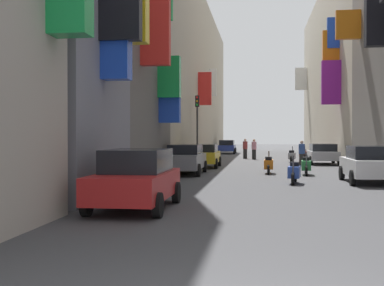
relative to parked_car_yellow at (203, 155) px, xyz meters
The scene contains 18 objects.
ground_plane 5.78m from the parked_car_yellow, 48.75° to the left, with size 140.00×140.00×0.00m, color #424244.
building_left_far 16.72m from the parked_car_yellow, 105.69° to the left, with size 6.98×38.57×13.49m.
building_right_mid_b 22.25m from the parked_car_yellow, 56.28° to the left, with size 7.36×33.32×14.96m.
parked_car_yellow is the anchor object (origin of this frame).
parked_car_white 11.91m from the parked_car_yellow, 49.43° to the right, with size 1.92×3.96×1.50m.
parked_car_grey 5.39m from the parked_car_yellow, 92.94° to the right, with size 1.84×4.27×1.46m.
parked_car_blue 22.37m from the parked_car_yellow, 90.03° to the left, with size 1.83×4.06×1.39m.
parked_car_red 17.31m from the parked_car_yellow, 89.45° to the right, with size 1.90×4.01×1.56m.
parked_car_silver 8.63m from the parked_car_yellow, 29.93° to the left, with size 1.94×4.10×1.35m.
scooter_red 11.58m from the parked_car_yellow, 54.86° to the left, with size 0.58×1.85×1.13m.
scooter_green 7.59m from the parked_car_yellow, 42.49° to the right, with size 0.52×1.99×1.13m.
scooter_orange 5.93m from the parked_car_yellow, 49.93° to the right, with size 0.48×1.97×1.13m.
scooter_silver 8.44m from the parked_car_yellow, 48.31° to the left, with size 0.61×1.93×1.13m.
scooter_blue 10.81m from the parked_car_yellow, 64.03° to the right, with size 0.58×1.77×1.13m.
pedestrian_crossing 10.59m from the parked_car_yellow, 74.01° to the left, with size 0.50×0.50×1.60m.
pedestrian_near_left 6.23m from the parked_car_yellow, 17.56° to the left, with size 0.54×0.54×1.58m.
pedestrian_near_right 11.66m from the parked_car_yellow, 79.19° to the left, with size 0.52×0.52×1.61m.
traffic_light_near_corner 4.48m from the parked_car_yellow, 102.01° to the left, with size 0.26×0.34×4.56m.
Camera 1 is at (-0.40, -4.71, 1.94)m, focal length 48.06 mm.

